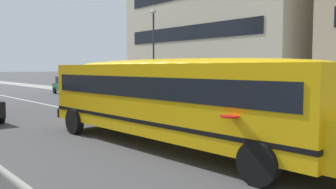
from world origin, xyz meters
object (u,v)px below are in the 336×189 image
at_px(school_bus, 176,95).
at_px(parked_car_beige_by_hydrant, 107,88).
at_px(parked_car_dark_blue_by_entrance, 162,93).
at_px(street_lamp, 154,43).
at_px(parked_car_green_by_lamppost, 68,85).

bearing_deg(school_bus, parked_car_beige_by_hydrant, 154.01).
height_order(school_bus, parked_car_dark_blue_by_entrance, school_bus).
bearing_deg(street_lamp, parked_car_dark_blue_by_entrance, -29.88).
bearing_deg(parked_car_dark_blue_by_entrance, school_bus, -40.31).
xyz_separation_m(school_bus, parked_car_beige_by_hydrant, (-16.22, 7.17, -0.80)).
bearing_deg(street_lamp, parked_car_green_by_lamppost, -167.72).
bearing_deg(parked_car_beige_by_hydrant, parked_car_dark_blue_by_entrance, 2.70).
height_order(school_bus, parked_car_beige_by_hydrant, school_bus).
height_order(parked_car_green_by_lamppost, street_lamp, street_lamp).
height_order(parked_car_dark_blue_by_entrance, street_lamp, street_lamp).
relative_size(parked_car_green_by_lamppost, parked_car_beige_by_hydrant, 1.02).
height_order(school_bus, parked_car_green_by_lamppost, school_bus).
distance_m(parked_car_green_by_lamppost, street_lamp, 10.99).
xyz_separation_m(parked_car_dark_blue_by_entrance, parked_car_beige_by_hydrant, (-6.30, -0.36, 0.00)).
distance_m(parked_car_dark_blue_by_entrance, street_lamp, 5.08).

